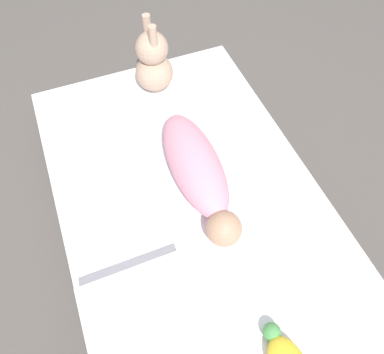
# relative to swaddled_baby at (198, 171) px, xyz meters

# --- Properties ---
(ground_plane) EXTENTS (12.00, 12.00, 0.00)m
(ground_plane) POSITION_rel_swaddled_baby_xyz_m (-0.05, 0.05, -0.31)
(ground_plane) COLOR #514C47
(bed_mattress) EXTENTS (1.48, 0.92, 0.24)m
(bed_mattress) POSITION_rel_swaddled_baby_xyz_m (-0.05, 0.05, -0.19)
(bed_mattress) COLOR white
(bed_mattress) RESTS_ON ground_plane
(swaddled_baby) EXTENTS (0.58, 0.19, 0.14)m
(swaddled_baby) POSITION_rel_swaddled_baby_xyz_m (0.00, 0.00, 0.00)
(swaddled_baby) COLOR pink
(swaddled_baby) RESTS_ON bed_mattress
(pillow) EXTENTS (0.31, 0.33, 0.08)m
(pillow) POSITION_rel_swaddled_baby_xyz_m (-0.42, 0.34, -0.03)
(pillow) COLOR white
(pillow) RESTS_ON bed_mattress
(bunny_plush) EXTENTS (0.16, 0.16, 0.33)m
(bunny_plush) POSITION_rel_swaddled_baby_xyz_m (0.54, -0.01, 0.06)
(bunny_plush) COLOR tan
(bunny_plush) RESTS_ON bed_mattress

